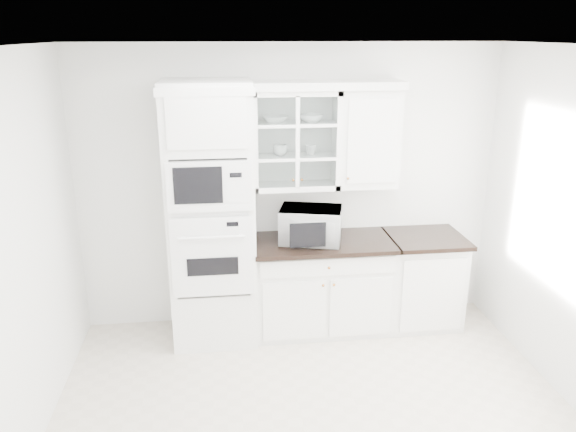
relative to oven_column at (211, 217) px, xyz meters
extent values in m
cube|color=beige|center=(0.75, -1.42, -1.19)|extent=(4.00, 3.50, 0.01)
cube|color=white|center=(0.75, 0.32, 0.15)|extent=(4.00, 0.02, 2.70)
cube|color=white|center=(-1.24, -1.42, 0.15)|extent=(0.02, 3.50, 2.70)
cube|color=white|center=(0.75, -1.42, 1.49)|extent=(4.00, 3.50, 0.02)
cube|color=white|center=(0.00, 0.01, 0.00)|extent=(0.76, 0.65, 2.40)
cube|color=white|center=(0.00, -0.33, -0.26)|extent=(0.70, 0.03, 0.72)
cube|color=black|center=(0.00, -0.35, -0.34)|extent=(0.44, 0.01, 0.16)
cube|color=white|center=(0.00, -0.33, 0.37)|extent=(0.70, 0.03, 0.43)
cube|color=black|center=(-0.09, -0.35, 0.39)|extent=(0.40, 0.01, 0.31)
cube|color=white|center=(1.03, 0.03, -0.76)|extent=(1.30, 0.60, 0.88)
cube|color=black|center=(1.03, 0.00, -0.30)|extent=(1.32, 0.67, 0.04)
cube|color=white|center=(2.03, 0.03, -0.76)|extent=(0.70, 0.60, 0.88)
cube|color=black|center=(2.03, 0.00, -0.30)|extent=(0.72, 0.67, 0.04)
cube|color=white|center=(0.78, 0.17, 0.65)|extent=(0.80, 0.33, 0.90)
cube|color=white|center=(0.78, 0.17, 0.50)|extent=(0.74, 0.29, 0.02)
cube|color=white|center=(0.78, 0.17, 0.80)|extent=(0.74, 0.29, 0.02)
cube|color=white|center=(1.46, 0.17, 0.65)|extent=(0.55, 0.33, 0.90)
cube|color=white|center=(0.68, 0.14, 1.14)|extent=(2.14, 0.38, 0.07)
imported|color=white|center=(0.91, 0.03, -0.12)|extent=(0.66, 0.59, 0.32)
imported|color=white|center=(0.60, 0.18, 0.84)|extent=(0.25, 0.25, 0.06)
imported|color=white|center=(0.92, 0.16, 0.84)|extent=(0.24, 0.24, 0.07)
imported|color=white|center=(0.64, 0.15, 0.56)|extent=(0.15, 0.15, 0.10)
imported|color=white|center=(0.92, 0.16, 0.56)|extent=(0.11, 0.11, 0.09)
camera|label=1|loc=(0.10, -4.84, 1.58)|focal=35.00mm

